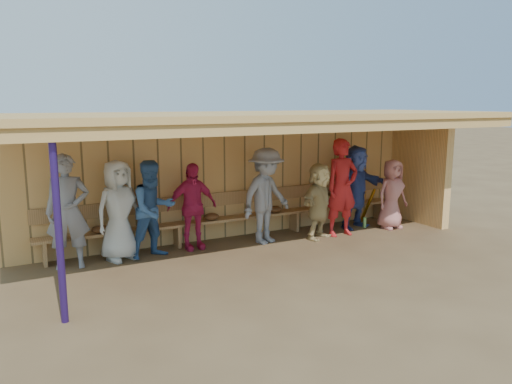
% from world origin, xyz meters
% --- Properties ---
extents(ground, '(90.00, 90.00, 0.00)m').
position_xyz_m(ground, '(0.00, 0.00, 0.00)').
color(ground, brown).
rests_on(ground, ground).
extents(player_a, '(0.75, 0.56, 1.88)m').
position_xyz_m(player_a, '(-3.23, 0.75, 0.94)').
color(player_a, gray).
rests_on(player_a, ground).
extents(player_b, '(0.98, 0.80, 1.73)m').
position_xyz_m(player_b, '(-2.41, 0.80, 0.86)').
color(player_b, silver).
rests_on(player_b, ground).
extents(player_c, '(0.95, 0.81, 1.71)m').
position_xyz_m(player_c, '(-1.85, 0.66, 0.85)').
color(player_c, '#38619C').
rests_on(player_c, ground).
extents(player_d, '(0.94, 0.39, 1.60)m').
position_xyz_m(player_d, '(-1.08, 0.81, 0.80)').
color(player_d, '#CD2051').
rests_on(player_d, ground).
extents(player_e, '(1.34, 1.03, 1.83)m').
position_xyz_m(player_e, '(0.32, 0.54, 0.92)').
color(player_e, gray).
rests_on(player_e, ground).
extents(player_f, '(1.46, 1.00, 1.52)m').
position_xyz_m(player_f, '(1.39, 0.31, 0.76)').
color(player_f, '#D6B978').
rests_on(player_f, ground).
extents(player_g, '(0.73, 0.50, 1.97)m').
position_xyz_m(player_g, '(1.94, 0.31, 0.98)').
color(player_g, red).
rests_on(player_g, ground).
extents(player_h, '(0.73, 0.48, 1.49)m').
position_xyz_m(player_h, '(3.23, 0.26, 0.74)').
color(player_h, '#C0726C').
rests_on(player_h, ground).
extents(player_extra, '(1.73, 0.87, 1.79)m').
position_xyz_m(player_extra, '(2.58, 0.66, 0.89)').
color(player_extra, '#33458C').
rests_on(player_extra, ground).
extents(dugout_structure, '(8.80, 3.20, 2.50)m').
position_xyz_m(dugout_structure, '(0.39, 0.69, 1.69)').
color(dugout_structure, '#E3AB61').
rests_on(dugout_structure, ground).
extents(bench, '(7.60, 0.34, 0.93)m').
position_xyz_m(bench, '(0.00, 1.12, 0.53)').
color(bench, '#AF7E4B').
rests_on(bench, ground).
extents(dugout_equipment, '(6.53, 0.62, 0.80)m').
position_xyz_m(dugout_equipment, '(-0.08, 0.99, 0.49)').
color(dugout_equipment, orange).
rests_on(dugout_equipment, ground).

